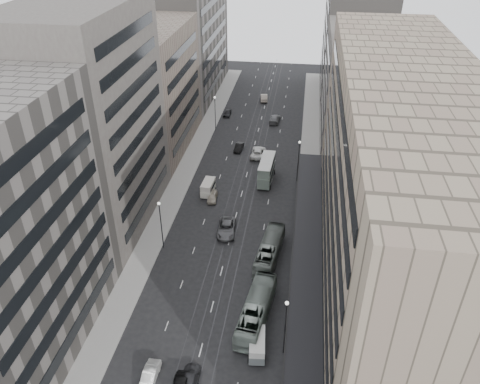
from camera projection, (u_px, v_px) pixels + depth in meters
The scene contains 27 objects.
ground at pixel (211, 312), 60.31m from camera, with size 220.00×220.00×0.00m, color black.
sidewalk_right at pixel (309, 175), 90.28m from camera, with size 4.00×125.00×0.15m, color gray.
sidewalk_left at pixel (188, 166), 93.17m from camera, with size 4.00×125.00×0.15m, color gray.
department_store at pixel (393, 195), 56.51m from camera, with size 19.20×60.00×30.00m.
building_right_mid at pixel (362, 92), 94.97m from camera, with size 15.00×28.00×24.00m, color #4E4844.
building_right_far at pixel (354, 44), 119.06m from camera, with size 15.00×32.00×28.00m, color #66615C.
building_left_b at pixel (90, 122), 69.80m from camera, with size 15.00×26.00×34.00m, color #4E4844.
building_left_c at pixel (149, 89), 94.84m from camera, with size 15.00×28.00×25.00m, color #6C6154.
building_left_d at pixel (187, 41), 121.71m from camera, with size 15.00×38.00×28.00m, color #66615C.
lamp_right_near at pixel (286, 322), 52.19m from camera, with size 0.44×0.44×8.32m.
lamp_right_far at pixel (299, 156), 85.74m from camera, with size 0.44×0.44×8.32m.
lamp_left_near at pixel (161, 220), 68.78m from camera, with size 0.44×0.44×8.32m.
lamp_left_far at pixel (215, 110), 104.84m from camera, with size 0.44×0.44×8.32m.
bus_near at pixel (256, 310), 58.49m from camera, with size 2.80×11.95×3.33m, color gray.
bus_far at pixel (270, 250), 68.64m from camera, with size 2.60×11.13×3.10m, color gray.
double_decker at pixel (267, 170), 87.24m from camera, with size 2.84×8.21×4.43m.
vw_microbus at pixel (257, 344), 54.35m from camera, with size 2.30×4.49×2.34m.
panel_van at pixel (208, 187), 83.74m from camera, with size 2.25×4.27×2.63m.
sedan_1 at pixel (150, 376), 51.46m from camera, with size 1.47×4.22×1.39m, color beige.
sedan_2 at pixel (226, 228), 74.35m from camera, with size 2.75×5.96×1.66m, color #58575A.
sedan_3 at pixel (190, 379), 51.18m from camera, with size 1.87×4.60×1.33m, color #252527.
sedan_4 at pixel (212, 196), 82.57m from camera, with size 1.63×4.04×1.38m, color #B1A693.
sedan_5 at pixel (239, 147), 98.98m from camera, with size 1.47×4.22×1.39m, color black.
sedan_6 at pixel (258, 152), 96.71m from camera, with size 2.73×5.93×1.65m, color silver.
sedan_7 at pixel (275, 119), 111.53m from camera, with size 2.23×5.48×1.59m, color #5A5A5C.
sedan_8 at pixel (227, 113), 114.87m from camera, with size 1.61×3.99×1.36m, color #252527.
sedan_9 at pixel (264, 97), 123.44m from camera, with size 1.75×5.01×1.65m, color gray.
Camera 1 is at (9.83, -41.86, 45.22)m, focal length 35.00 mm.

